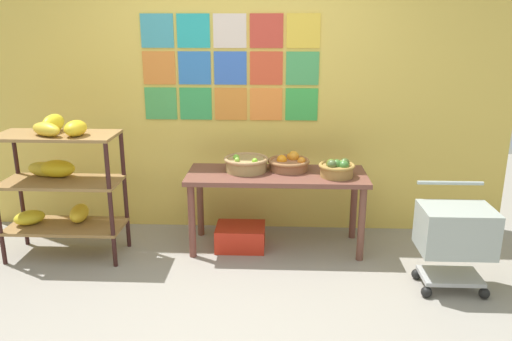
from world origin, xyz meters
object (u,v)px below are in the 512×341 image
object	(u,v)px
fruit_basket_back_right	(337,168)
shopping_cart	(455,233)
fruit_basket_centre	(289,163)
display_table	(277,183)
produce_crate_under_table	(240,237)
fruit_basket_back_left	(246,163)
banana_shelf_unit	(59,176)

from	to	relation	value
fruit_basket_back_right	shopping_cart	size ratio (longest dim) A/B	0.39
fruit_basket_back_right	fruit_basket_centre	xyz separation A→B (m)	(-0.40, 0.19, -0.01)
display_table	fruit_basket_back_right	distance (m)	0.54
produce_crate_under_table	shopping_cart	xyz separation A→B (m)	(1.62, -0.65, 0.34)
display_table	produce_crate_under_table	world-z (taller)	display_table
fruit_basket_back_left	fruit_basket_centre	size ratio (longest dim) A/B	1.04
banana_shelf_unit	fruit_basket_back_right	size ratio (longest dim) A/B	4.00
shopping_cart	fruit_basket_back_right	bearing A→B (deg)	140.91
display_table	fruit_basket_back_right	world-z (taller)	fruit_basket_back_right
shopping_cart	banana_shelf_unit	bearing A→B (deg)	169.66
fruit_basket_back_right	display_table	bearing A→B (deg)	171.89
display_table	fruit_basket_back_left	size ratio (longest dim) A/B	3.98
display_table	banana_shelf_unit	bearing A→B (deg)	-172.90
display_table	fruit_basket_centre	bearing A→B (deg)	48.18
banana_shelf_unit	fruit_basket_back_right	xyz separation A→B (m)	(2.31, 0.15, 0.05)
fruit_basket_back_right	fruit_basket_back_left	bearing A→B (deg)	170.41
banana_shelf_unit	fruit_basket_back_right	distance (m)	2.32
fruit_basket_centre	shopping_cart	xyz separation A→B (m)	(1.20, -0.80, -0.30)
banana_shelf_unit	fruit_basket_back_right	world-z (taller)	banana_shelf_unit
fruit_basket_back_right	produce_crate_under_table	bearing A→B (deg)	177.19
shopping_cart	fruit_basket_back_left	bearing A→B (deg)	152.88
banana_shelf_unit	fruit_basket_back_left	size ratio (longest dim) A/B	3.14
produce_crate_under_table	fruit_basket_back_left	bearing A→B (deg)	61.93
banana_shelf_unit	display_table	xyz separation A→B (m)	(1.80, 0.22, -0.11)
display_table	shopping_cart	xyz separation A→B (m)	(1.31, -0.68, -0.15)
display_table	fruit_basket_centre	world-z (taller)	fruit_basket_centre
banana_shelf_unit	shopping_cart	xyz separation A→B (m)	(3.11, -0.45, -0.26)
display_table	produce_crate_under_table	xyz separation A→B (m)	(-0.31, -0.03, -0.49)
fruit_basket_centre	shopping_cart	distance (m)	1.47
banana_shelf_unit	fruit_basket_back_left	xyz separation A→B (m)	(1.54, 0.28, 0.05)
display_table	shopping_cart	distance (m)	1.48
banana_shelf_unit	produce_crate_under_table	world-z (taller)	banana_shelf_unit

